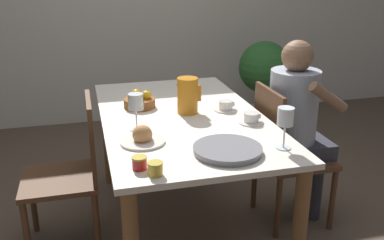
{
  "coord_description": "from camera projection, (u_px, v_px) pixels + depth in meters",
  "views": [
    {
      "loc": [
        -0.54,
        -2.29,
        1.58
      ],
      "look_at": [
        0.0,
        -0.24,
        0.82
      ],
      "focal_mm": 40.0,
      "sensor_mm": 36.0,
      "label": 1
    }
  ],
  "objects": [
    {
      "name": "jam_jar_amber",
      "position": [
        155.0,
        168.0,
        1.76
      ],
      "size": [
        0.07,
        0.07,
        0.06
      ],
      "color": "gold",
      "rests_on": "dining_table"
    },
    {
      "name": "bread_plate",
      "position": [
        142.0,
        137.0,
        2.08
      ],
      "size": [
        0.22,
        0.22,
        0.1
      ],
      "color": "silver",
      "rests_on": "dining_table"
    },
    {
      "name": "jam_jar_red",
      "position": [
        139.0,
        162.0,
        1.81
      ],
      "size": [
        0.07,
        0.07,
        0.06
      ],
      "color": "#A81E1E",
      "rests_on": "dining_table"
    },
    {
      "name": "serving_tray",
      "position": [
        227.0,
        150.0,
        1.98
      ],
      "size": [
        0.32,
        0.32,
        0.03
      ],
      "color": "gray",
      "rests_on": "dining_table"
    },
    {
      "name": "red_pitcher",
      "position": [
        188.0,
        95.0,
        2.48
      ],
      "size": [
        0.15,
        0.12,
        0.21
      ],
      "color": "orange",
      "rests_on": "dining_table"
    },
    {
      "name": "chair_opposite",
      "position": [
        72.0,
        170.0,
        2.45
      ],
      "size": [
        0.42,
        0.42,
        0.9
      ],
      "rotation": [
        0.0,
        0.0,
        1.57
      ],
      "color": "#51331E",
      "rests_on": "ground_plane"
    },
    {
      "name": "chair_person_side",
      "position": [
        284.0,
        153.0,
        2.68
      ],
      "size": [
        0.42,
        0.42,
        0.9
      ],
      "rotation": [
        0.0,
        0.0,
        -1.57
      ],
      "color": "#51331E",
      "rests_on": "ground_plane"
    },
    {
      "name": "person_seated",
      "position": [
        298.0,
        117.0,
        2.66
      ],
      "size": [
        0.39,
        0.41,
        1.17
      ],
      "rotation": [
        0.0,
        0.0,
        -1.57
      ],
      "color": "#33333D",
      "rests_on": "ground_plane"
    },
    {
      "name": "teacup_across",
      "position": [
        226.0,
        106.0,
        2.56
      ],
      "size": [
        0.14,
        0.14,
        0.06
      ],
      "color": "silver",
      "rests_on": "dining_table"
    },
    {
      "name": "fruit_bowl",
      "position": [
        140.0,
        101.0,
        2.6
      ],
      "size": [
        0.19,
        0.19,
        0.1
      ],
      "color": "brown",
      "rests_on": "dining_table"
    },
    {
      "name": "ground_plane",
      "position": [
        183.0,
        227.0,
        2.75
      ],
      "size": [
        20.0,
        20.0,
        0.0
      ],
      "primitive_type": "plane",
      "color": "brown"
    },
    {
      "name": "wine_glass_water",
      "position": [
        136.0,
        103.0,
        2.2
      ],
      "size": [
        0.08,
        0.08,
        0.2
      ],
      "color": "white",
      "rests_on": "dining_table"
    },
    {
      "name": "teacup_near_person",
      "position": [
        251.0,
        119.0,
        2.35
      ],
      "size": [
        0.14,
        0.14,
        0.06
      ],
      "color": "silver",
      "rests_on": "dining_table"
    },
    {
      "name": "wine_glass_juice",
      "position": [
        285.0,
        119.0,
        1.98
      ],
      "size": [
        0.08,
        0.08,
        0.2
      ],
      "color": "white",
      "rests_on": "dining_table"
    },
    {
      "name": "potted_plant",
      "position": [
        264.0,
        73.0,
        4.31
      ],
      "size": [
        0.52,
        0.52,
        0.88
      ],
      "color": "beige",
      "rests_on": "ground_plane"
    },
    {
      "name": "dining_table",
      "position": [
        182.0,
        132.0,
        2.53
      ],
      "size": [
        0.92,
        1.6,
        0.77
      ],
      "color": "silver",
      "rests_on": "ground_plane"
    }
  ]
}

